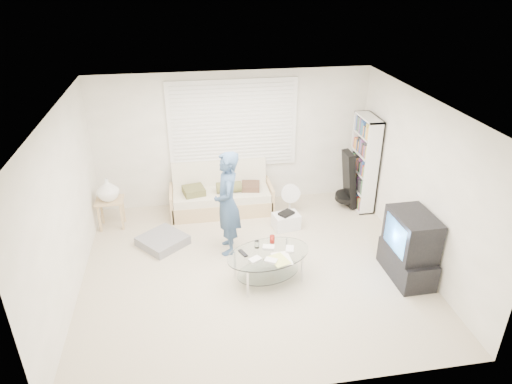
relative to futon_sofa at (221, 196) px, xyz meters
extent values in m
plane|color=#C2B297|center=(0.29, -1.87, -0.30)|extent=(5.00, 5.00, 0.00)
cube|color=beige|center=(0.29, 0.38, 0.95)|extent=(5.00, 0.02, 2.50)
cube|color=beige|center=(0.29, -4.12, 0.95)|extent=(5.00, 0.02, 2.50)
cube|color=beige|center=(-2.21, -1.87, 0.95)|extent=(0.02, 4.50, 2.50)
cube|color=beige|center=(2.79, -1.87, 0.95)|extent=(0.02, 4.50, 2.50)
cube|color=white|center=(0.29, -1.87, 2.20)|extent=(5.00, 4.50, 0.02)
cube|color=white|center=(0.29, 0.35, 1.25)|extent=(2.32, 0.06, 1.62)
cube|color=black|center=(0.29, 0.34, 1.25)|extent=(2.20, 0.01, 1.50)
cube|color=silver|center=(0.29, 0.31, 1.25)|extent=(2.16, 0.04, 1.50)
cube|color=silver|center=(0.29, 0.33, 1.25)|extent=(2.32, 0.08, 1.62)
cube|color=tan|center=(0.00, -0.04, -0.15)|extent=(1.80, 0.72, 0.29)
cube|color=beige|center=(0.00, -0.06, 0.06)|extent=(1.73, 0.67, 0.14)
cube|color=beige|center=(0.00, 0.25, 0.33)|extent=(1.73, 0.20, 0.55)
cube|color=tan|center=(-0.90, -0.04, -0.05)|extent=(0.05, 0.72, 0.50)
cube|color=tan|center=(0.90, -0.04, -0.05)|extent=(0.05, 0.72, 0.50)
cube|color=brown|center=(-0.50, -0.09, 0.20)|extent=(0.43, 0.43, 0.13)
cylinder|color=brown|center=(0.13, -0.12, 0.23)|extent=(0.45, 0.20, 0.20)
cube|color=#4A3125|center=(0.54, -0.06, 0.19)|extent=(0.38, 0.38, 0.11)
cube|color=slate|center=(-1.07, -0.99, -0.22)|extent=(0.92, 0.92, 0.15)
cube|color=tan|center=(-1.93, -0.26, 0.21)|extent=(0.46, 0.37, 0.04)
cube|color=tan|center=(-2.12, -0.40, -0.05)|extent=(0.04, 0.04, 0.50)
cube|color=tan|center=(-1.75, -0.40, -0.05)|extent=(0.04, 0.04, 0.50)
cube|color=tan|center=(-2.12, -0.12, -0.05)|extent=(0.04, 0.04, 0.50)
cube|color=tan|center=(-1.75, -0.12, -0.05)|extent=(0.04, 0.04, 0.50)
imported|color=white|center=(-1.93, -0.26, 0.43)|extent=(0.37, 0.37, 0.39)
cube|color=white|center=(2.62, -0.23, 0.58)|extent=(0.28, 0.74, 1.75)
cube|color=black|center=(2.36, -0.22, 0.27)|extent=(0.26, 0.39, 1.09)
cylinder|color=black|center=(2.32, -0.22, -0.09)|extent=(0.39, 0.40, 0.15)
cylinder|color=white|center=(1.23, -0.29, -0.28)|extent=(0.24, 0.24, 0.03)
cylinder|color=white|center=(1.23, -0.29, -0.13)|extent=(0.03, 0.03, 0.30)
cylinder|color=white|center=(1.23, -0.29, 0.11)|extent=(0.35, 0.13, 0.35)
cylinder|color=white|center=(1.23, -0.29, 0.11)|extent=(0.09, 0.06, 0.09)
cube|color=white|center=(1.05, -0.80, -0.16)|extent=(0.49, 0.38, 0.27)
cube|color=black|center=(1.05, -0.80, -0.01)|extent=(0.30, 0.29, 0.04)
cube|color=black|center=(2.49, -2.41, -0.09)|extent=(0.52, 0.95, 0.42)
cube|color=black|center=(2.49, -2.41, 0.42)|extent=(0.53, 0.79, 0.60)
cube|color=#56B4FF|center=(2.24, -2.42, 0.42)|extent=(0.03, 0.60, 0.46)
ellipsoid|color=silver|center=(0.47, -2.18, 0.15)|extent=(1.39, 1.07, 0.02)
ellipsoid|color=silver|center=(0.47, -2.18, -0.16)|extent=(1.06, 0.82, 0.01)
cylinder|color=silver|center=(0.12, -2.53, -0.08)|extent=(0.03, 0.03, 0.43)
cylinder|color=silver|center=(0.94, -2.31, -0.08)|extent=(0.03, 0.03, 0.43)
cylinder|color=silver|center=(-0.01, -2.05, -0.08)|extent=(0.03, 0.03, 0.43)
cylinder|color=silver|center=(0.81, -1.83, -0.08)|extent=(0.03, 0.03, 0.43)
cube|color=white|center=(0.25, -2.33, 0.18)|extent=(0.20, 0.18, 0.04)
cube|color=white|center=(0.49, -2.06, 0.18)|extent=(0.19, 0.15, 0.04)
cube|color=white|center=(0.78, -2.15, 0.18)|extent=(0.15, 0.19, 0.04)
cube|color=white|center=(0.46, -2.39, 0.18)|extent=(0.20, 0.18, 0.04)
cylinder|color=silver|center=(0.33, -2.01, 0.21)|extent=(0.07, 0.07, 0.11)
cylinder|color=red|center=(0.57, -1.92, 0.22)|extent=(0.07, 0.07, 0.12)
cube|color=black|center=(0.11, -2.14, 0.17)|extent=(0.12, 0.20, 0.02)
cube|color=white|center=(0.63, -2.35, 0.16)|extent=(0.26, 0.35, 0.01)
cube|color=#C7D062|center=(0.58, -2.38, 0.17)|extent=(0.31, 0.36, 0.01)
imported|color=navy|center=(-0.01, -1.32, 0.54)|extent=(0.43, 0.63, 1.68)
camera|label=1|loc=(-0.58, -7.46, 3.84)|focal=32.00mm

